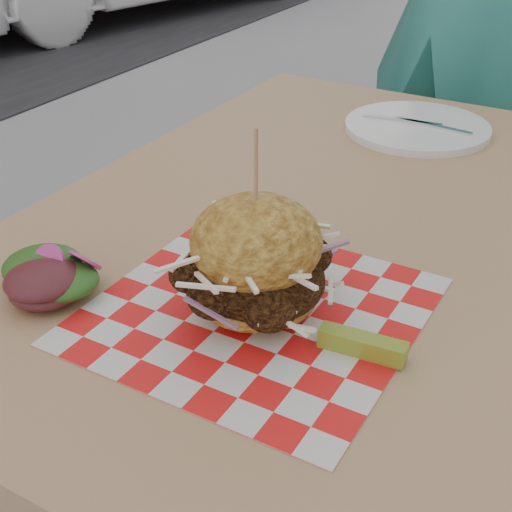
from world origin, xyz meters
name	(u,v)px	position (x,y,z in m)	size (l,w,h in m)	color
patio_table	(325,260)	(-0.08, 0.19, 0.67)	(0.80, 1.20, 0.75)	tan
patio_chair	(482,120)	(-0.10, 1.27, 0.55)	(0.52, 0.52, 0.95)	tan
paper_liner	(256,310)	(-0.05, -0.08, 0.75)	(0.36, 0.36, 0.00)	red
sandwich	(256,264)	(-0.05, -0.08, 0.81)	(0.20, 0.20, 0.22)	gold
pickle_spear	(362,345)	(0.09, -0.09, 0.76)	(0.10, 0.02, 0.02)	olive
side_salad	(67,278)	(-0.27, -0.15, 0.76)	(0.14, 0.14, 0.05)	#3F1419
place_setting	(417,127)	(-0.08, 0.59, 0.76)	(0.27, 0.27, 0.02)	white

